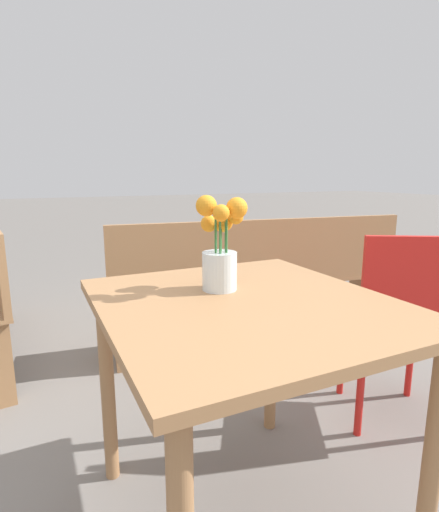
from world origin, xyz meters
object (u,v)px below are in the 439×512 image
Objects in this scene: cafe_chair at (400,318)px; table_front at (246,335)px; bench_near at (259,277)px; flower_vase at (220,252)px.

table_front is at bearing -169.53° from cafe_chair.
flower_vase is at bearing -127.55° from bench_near.
flower_vase is 0.95m from cafe_chair.
cafe_chair is at bearing -83.45° from bench_near.
bench_near is (-0.11, 0.97, -0.03)m from cafe_chair.
flower_vase is 0.16× the size of bench_near.
flower_vase is at bearing 98.08° from table_front.
flower_vase reaches higher than table_front.
flower_vase is at bearing -178.32° from cafe_chair.
bench_near reaches higher than table_front.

